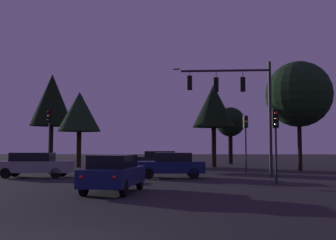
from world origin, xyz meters
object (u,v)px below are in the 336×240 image
Objects in this scene: tree_left_far at (214,106)px; tree_behind_sign at (79,112)px; car_crossing_right at (34,164)px; traffic_light_corner_left at (49,128)px; tree_center_horizon at (299,94)px; traffic_light_corner_right at (276,131)px; car_nearside_lane at (114,173)px; car_far_lane at (161,159)px; tree_lot_edge at (52,100)px; traffic_signal_mast_arm at (239,96)px; traffic_light_median at (246,132)px; tree_right_cluster at (230,122)px; car_crossing_left at (171,165)px.

tree_behind_sign is at bearing -174.37° from tree_left_far.
traffic_light_corner_left is at bearing 94.22° from car_crossing_right.
tree_center_horizon is at bearing -40.57° from tree_left_far.
traffic_light_corner_right is 0.53× the size of tree_behind_sign.
car_far_lane is at bearing 88.13° from car_nearside_lane.
traffic_light_corner_left is 19.50m from tree_center_horizon.
traffic_light_corner_left is 20.98m from tree_lot_edge.
tree_behind_sign is at bearing 138.07° from traffic_signal_mast_arm.
traffic_light_corner_right is at bearing -52.23° from tree_lot_edge.
traffic_light_corner_right is 0.83× the size of car_far_lane.
traffic_signal_mast_arm is 11.58m from car_nearside_lane.
tree_lot_edge is at bearing 141.01° from car_far_lane.
traffic_light_median is 6.50m from tree_center_horizon.
tree_center_horizon reaches higher than traffic_light_median.
tree_lot_edge reaches higher than tree_left_far.
tree_lot_edge reaches higher than car_far_lane.
traffic_light_median is 0.47× the size of tree_center_horizon.
tree_behind_sign reaches higher than car_nearside_lane.
car_nearside_lane is 0.56× the size of tree_left_far.
tree_behind_sign is (-14.51, 16.47, 2.50)m from traffic_light_corner_right.
tree_center_horizon is at bearing 15.39° from traffic_light_corner_left.
car_far_lane is 13.23m from tree_right_cluster.
tree_center_horizon is 1.36× the size of tree_right_cluster.
car_crossing_right is at bearing -130.41° from tree_left_far.
car_crossing_left is 14.09m from tree_center_horizon.
car_nearside_lane is 34.11m from tree_lot_edge.
tree_center_horizon reaches higher than tree_right_cluster.
tree_lot_edge reaches higher than traffic_light_median.
traffic_light_median is 0.93× the size of car_far_lane.
car_nearside_lane is (-7.25, -13.27, -2.16)m from traffic_light_median.
traffic_light_median is at bearing -78.61° from tree_left_far.
tree_left_far is at bearing 139.43° from tree_center_horizon.
traffic_light_corner_right is 8.78m from car_nearside_lane.
car_crossing_left is 0.59× the size of tree_behind_sign.
car_far_lane is (-5.58, 10.86, -4.23)m from traffic_signal_mast_arm.
traffic_light_median is 16.28m from tree_behind_sign.
car_nearside_lane is at bearing -118.66° from traffic_light_median.
tree_center_horizon is at bearing 40.28° from car_crossing_left.
traffic_signal_mast_arm is 12.92m from car_far_lane.
tree_left_far reaches higher than traffic_light_median.
traffic_signal_mast_arm reaches higher than car_nearside_lane.
tree_center_horizon reaches higher than traffic_light_corner_left.
traffic_light_corner_left reaches higher than car_far_lane.
car_crossing_right is at bearing -123.03° from tree_right_cluster.
traffic_light_median is at bearing 91.30° from traffic_light_corner_right.
traffic_light_median is at bearing 77.03° from traffic_signal_mast_arm.
tree_center_horizon is at bearing -15.97° from car_far_lane.
tree_left_far is at bearing 76.05° from car_crossing_left.
tree_center_horizon is at bearing -29.80° from tree_lot_edge.
tree_right_cluster is (7.92, 29.99, 3.92)m from car_nearside_lane.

